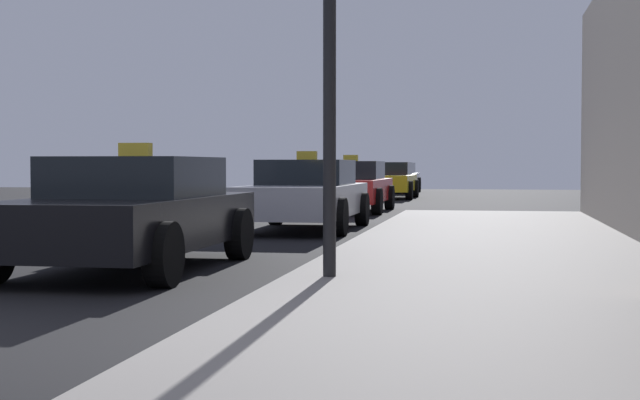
# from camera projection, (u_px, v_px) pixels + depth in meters

# --- Properties ---
(sidewalk) EXTENTS (4.00, 32.00, 0.15)m
(sidewalk) POSITION_uv_depth(u_px,v_px,m) (509.00, 366.00, 5.12)
(sidewalk) COLOR gray
(sidewalk) RESTS_ON ground_plane
(car_black) EXTENTS (2.02, 4.26, 1.43)m
(car_black) POSITION_uv_depth(u_px,v_px,m) (130.00, 212.00, 10.47)
(car_black) COLOR black
(car_black) RESTS_ON ground_plane
(car_silver) EXTENTS (1.94, 4.32, 1.43)m
(car_silver) POSITION_uv_depth(u_px,v_px,m) (305.00, 194.00, 16.88)
(car_silver) COLOR #B7B7BF
(car_silver) RESTS_ON ground_plane
(car_red) EXTENTS (1.95, 4.30, 1.43)m
(car_red) POSITION_uv_depth(u_px,v_px,m) (350.00, 186.00, 23.37)
(car_red) COLOR red
(car_red) RESTS_ON ground_plane
(car_yellow) EXTENTS (2.04, 4.04, 1.27)m
(car_yellow) POSITION_uv_depth(u_px,v_px,m) (387.00, 180.00, 32.68)
(car_yellow) COLOR yellow
(car_yellow) RESTS_ON ground_plane
(car_white) EXTENTS (1.92, 4.44, 1.27)m
(car_white) POSITION_uv_depth(u_px,v_px,m) (395.00, 177.00, 39.15)
(car_white) COLOR white
(car_white) RESTS_ON ground_plane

